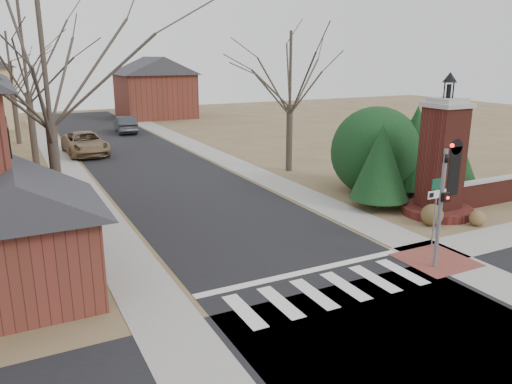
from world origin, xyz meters
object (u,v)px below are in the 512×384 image
sign_post (436,199)px  brick_gate_monument (441,169)px  pickup_truck (85,143)px  traffic_signal_pole (442,196)px  distant_car (126,124)px

sign_post → brick_gate_monument: brick_gate_monument is taller
pickup_truck → sign_post: bearing=-72.6°
brick_gate_monument → pickup_truck: 25.72m
traffic_signal_pole → brick_gate_monument: bearing=43.2°
sign_post → brick_gate_monument: (3.41, 3.01, 0.22)m
brick_gate_monument → distant_car: (-7.11, 32.03, -1.37)m
traffic_signal_pole → pickup_truck: traffic_signal_pole is taller
sign_post → pickup_truck: sign_post is taller
traffic_signal_pole → sign_post: size_ratio=1.64×
traffic_signal_pole → distant_car: 36.58m
sign_post → distant_car: bearing=96.0°
traffic_signal_pole → pickup_truck: size_ratio=0.75×
sign_post → brick_gate_monument: bearing=41.4°
sign_post → brick_gate_monument: size_ratio=0.42×
sign_post → pickup_truck: 27.09m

